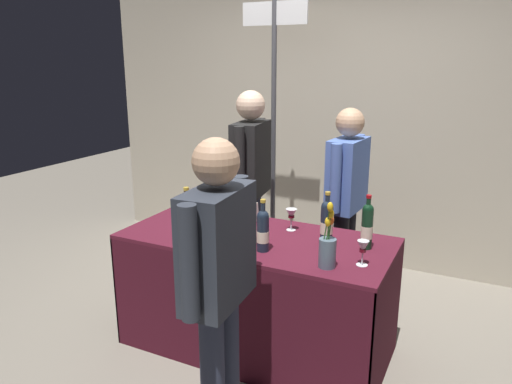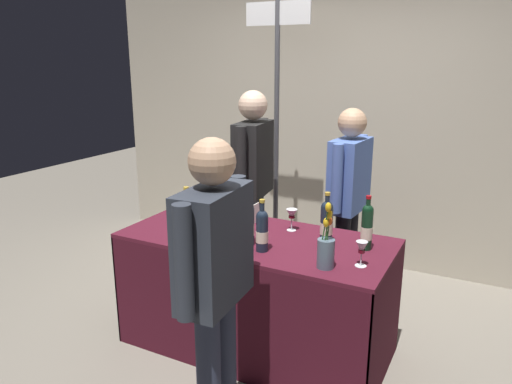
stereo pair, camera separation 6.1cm
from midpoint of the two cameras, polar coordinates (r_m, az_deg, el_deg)
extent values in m
plane|color=gray|center=(3.52, -0.52, -17.53)|extent=(12.00, 12.00, 0.00)
cube|color=#B2A893|center=(4.66, 9.70, 10.82)|extent=(5.03, 0.12, 3.12)
cube|color=#4C1423|center=(3.16, -0.55, -5.47)|extent=(1.75, 0.79, 0.02)
cube|color=#3E101D|center=(3.02, -3.99, -14.96)|extent=(1.75, 0.01, 0.77)
cube|color=#3E101D|center=(3.64, 2.27, -9.38)|extent=(1.75, 0.01, 0.77)
cube|color=#3E101D|center=(3.75, -12.59, -8.96)|extent=(0.01, 0.79, 0.77)
cube|color=#3E101D|center=(3.08, 14.54, -14.83)|extent=(0.01, 0.79, 0.77)
cylinder|color=#192333|center=(3.04, 7.72, -3.84)|extent=(0.08, 0.08, 0.23)
sphere|color=#192333|center=(3.01, 7.80, -1.73)|extent=(0.08, 0.08, 0.08)
cylinder|color=#192333|center=(3.00, 7.83, -1.03)|extent=(0.03, 0.03, 0.08)
cylinder|color=#B7932D|center=(2.98, 7.86, -0.16)|extent=(0.03, 0.03, 0.02)
cylinder|color=beige|center=(3.05, 7.71, -4.17)|extent=(0.08, 0.08, 0.08)
cylinder|color=black|center=(2.99, 12.34, -4.27)|extent=(0.07, 0.07, 0.25)
sphere|color=black|center=(2.96, 12.47, -2.01)|extent=(0.07, 0.07, 0.07)
cylinder|color=black|center=(2.95, 12.51, -1.35)|extent=(0.03, 0.03, 0.07)
cylinder|color=maroon|center=(2.93, 12.56, -0.52)|extent=(0.03, 0.03, 0.02)
cylinder|color=beige|center=(3.00, 12.31, -4.62)|extent=(0.07, 0.07, 0.08)
cylinder|color=#192333|center=(2.99, -1.38, -4.09)|extent=(0.07, 0.07, 0.23)
sphere|color=#192333|center=(2.95, -1.39, -1.94)|extent=(0.07, 0.07, 0.07)
cylinder|color=#192333|center=(2.94, -1.40, -1.16)|extent=(0.03, 0.03, 0.08)
cylinder|color=black|center=(2.92, -1.41, -0.20)|extent=(0.03, 0.03, 0.02)
cylinder|color=beige|center=(2.99, -1.38, -4.42)|extent=(0.07, 0.07, 0.07)
cylinder|color=#38230F|center=(3.08, -8.63, -3.46)|extent=(0.08, 0.08, 0.26)
sphere|color=#38230F|center=(3.04, -8.72, -1.18)|extent=(0.08, 0.08, 0.08)
cylinder|color=#38230F|center=(3.03, -8.75, -0.48)|extent=(0.03, 0.03, 0.08)
cylinder|color=#B7932D|center=(3.01, -8.79, 0.38)|extent=(0.03, 0.03, 0.02)
cylinder|color=beige|center=(3.08, -8.61, -3.82)|extent=(0.08, 0.08, 0.08)
cylinder|color=#192333|center=(2.89, 0.21, -4.91)|extent=(0.07, 0.07, 0.22)
sphere|color=#192333|center=(2.86, 0.21, -2.86)|extent=(0.07, 0.07, 0.07)
cylinder|color=#192333|center=(2.84, 0.21, -2.05)|extent=(0.03, 0.03, 0.08)
cylinder|color=#B7932D|center=(2.83, 0.21, -1.06)|extent=(0.03, 0.03, 0.02)
cylinder|color=beige|center=(2.90, 0.21, -5.23)|extent=(0.08, 0.08, 0.07)
cylinder|color=#192333|center=(3.39, -4.31, -1.88)|extent=(0.08, 0.08, 0.21)
sphere|color=#192333|center=(3.36, -4.34, -0.14)|extent=(0.08, 0.08, 0.08)
cylinder|color=#192333|center=(3.35, -4.36, 0.43)|extent=(0.03, 0.03, 0.07)
cylinder|color=#B7932D|center=(3.34, -4.37, 1.14)|extent=(0.03, 0.03, 0.02)
cylinder|color=beige|center=(3.40, -4.30, -2.16)|extent=(0.08, 0.08, 0.07)
cylinder|color=silver|center=(3.28, 3.60, -4.47)|extent=(0.06, 0.06, 0.00)
cylinder|color=silver|center=(3.26, 3.61, -3.79)|extent=(0.01, 0.01, 0.08)
cone|color=silver|center=(3.24, 3.63, -2.57)|extent=(0.07, 0.07, 0.07)
cylinder|color=#590C19|center=(3.24, 3.63, -2.88)|extent=(0.04, 0.04, 0.02)
cylinder|color=silver|center=(3.41, -2.53, -3.66)|extent=(0.06, 0.06, 0.00)
cylinder|color=silver|center=(3.40, -2.53, -3.10)|extent=(0.01, 0.01, 0.07)
cone|color=silver|center=(3.38, -2.55, -2.09)|extent=(0.06, 0.06, 0.06)
cylinder|color=#590C19|center=(3.38, -2.54, -2.35)|extent=(0.03, 0.03, 0.01)
cylinder|color=silver|center=(2.79, 11.72, -8.39)|extent=(0.06, 0.06, 0.00)
cylinder|color=silver|center=(2.78, 11.76, -7.70)|extent=(0.01, 0.01, 0.07)
cone|color=silver|center=(2.75, 11.84, -6.33)|extent=(0.07, 0.07, 0.07)
cylinder|color=#590C19|center=(2.76, 11.81, -6.72)|extent=(0.04, 0.04, 0.02)
cylinder|color=slate|center=(2.71, 7.74, -7.12)|extent=(0.10, 0.10, 0.17)
cylinder|color=#38722D|center=(2.64, 7.54, -4.45)|extent=(0.06, 0.04, 0.27)
ellipsoid|color=gold|center=(2.57, 8.04, -1.74)|extent=(0.03, 0.03, 0.05)
cylinder|color=#38722D|center=(2.67, 7.91, -5.33)|extent=(0.02, 0.04, 0.19)
ellipsoid|color=gold|center=(2.62, 7.78, -3.51)|extent=(0.03, 0.03, 0.05)
cylinder|color=#38722D|center=(2.65, 7.77, -4.88)|extent=(0.04, 0.02, 0.23)
ellipsoid|color=gold|center=(2.60, 8.15, -2.55)|extent=(0.03, 0.03, 0.05)
cylinder|color=#38722D|center=(2.68, 7.93, -5.24)|extent=(0.02, 0.03, 0.19)
ellipsoid|color=#E05B1E|center=(2.66, 8.17, -3.32)|extent=(0.03, 0.03, 0.05)
cube|color=silver|center=(3.40, -0.74, -2.56)|extent=(0.02, 0.13, 0.13)
cylinder|color=#2D3347|center=(4.19, -0.63, -5.48)|extent=(0.12, 0.12, 0.84)
cylinder|color=#2D3347|center=(4.04, -1.42, -6.31)|extent=(0.12, 0.12, 0.84)
cube|color=black|center=(3.91, -1.06, 3.91)|extent=(0.27, 0.47, 0.59)
sphere|color=beige|center=(3.85, -1.09, 10.18)|extent=(0.23, 0.23, 0.23)
cylinder|color=black|center=(4.16, 0.14, 4.93)|extent=(0.08, 0.08, 0.55)
cylinder|color=black|center=(3.66, -2.43, 3.49)|extent=(0.08, 0.08, 0.55)
cylinder|color=black|center=(4.04, 10.19, -7.00)|extent=(0.12, 0.12, 0.78)
cylinder|color=black|center=(3.90, 9.36, -7.78)|extent=(0.12, 0.12, 0.78)
cube|color=#4C6BB7|center=(3.76, 10.24, 2.02)|extent=(0.24, 0.42, 0.55)
sphere|color=tan|center=(3.69, 10.53, 8.06)|extent=(0.21, 0.21, 0.21)
cylinder|color=#4C6BB7|center=(3.99, 11.51, 3.02)|extent=(0.08, 0.08, 0.51)
cylinder|color=#4C6BB7|center=(3.53, 8.83, 1.58)|extent=(0.08, 0.08, 0.51)
cylinder|color=#2D3347|center=(2.54, -5.84, -21.37)|extent=(0.12, 0.12, 0.79)
cylinder|color=#2D3347|center=(2.66, -4.02, -19.39)|extent=(0.12, 0.12, 0.79)
cube|color=#2D333D|center=(2.27, -5.29, -6.44)|extent=(0.24, 0.45, 0.56)
sphere|color=tan|center=(2.16, -5.55, 3.57)|extent=(0.22, 0.22, 0.22)
cylinder|color=#2D333D|center=(2.06, -8.73, -8.35)|extent=(0.08, 0.08, 0.51)
cylinder|color=#2D333D|center=(2.49, -2.50, -3.90)|extent=(0.08, 0.08, 0.51)
cylinder|color=#47474C|center=(4.28, 1.64, 5.80)|extent=(0.04, 0.04, 2.40)
cube|color=silver|center=(4.24, 1.76, 20.26)|extent=(0.58, 0.02, 0.19)
camera|label=1|loc=(0.03, -90.57, -0.16)|focal=34.04mm
camera|label=2|loc=(0.03, 89.43, 0.16)|focal=34.04mm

